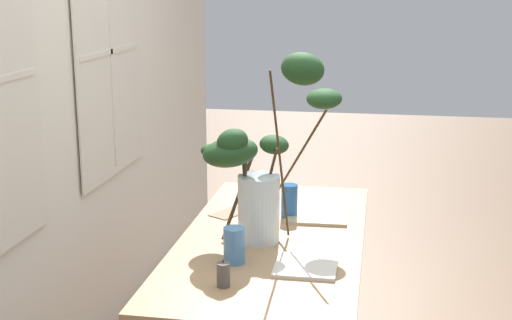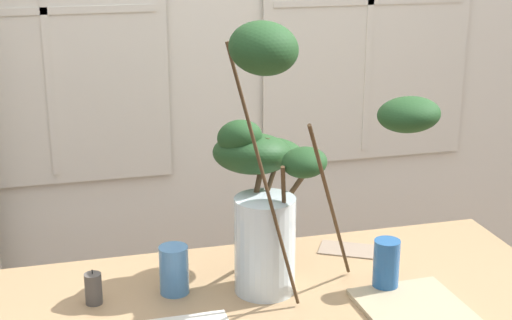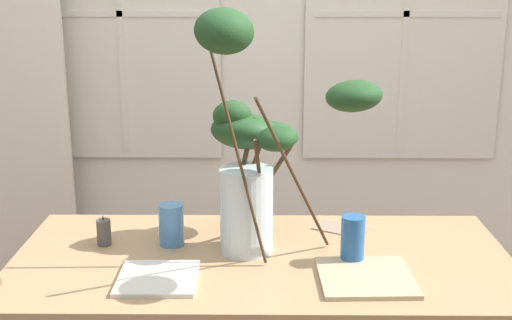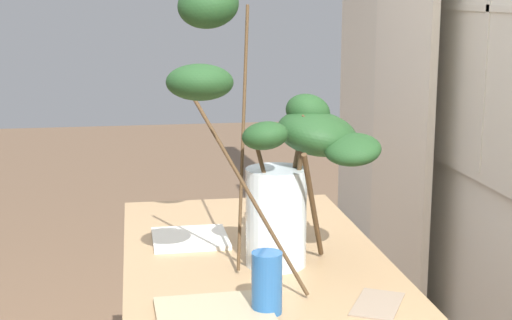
# 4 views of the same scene
# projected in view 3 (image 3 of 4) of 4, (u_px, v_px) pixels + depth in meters

# --- Properties ---
(back_wall_with_windows) EXTENTS (4.91, 0.14, 2.91)m
(back_wall_with_windows) POSITION_uv_depth(u_px,v_px,m) (262.00, 2.00, 2.75)
(back_wall_with_windows) COLOR silver
(back_wall_with_windows) RESTS_ON ground
(dining_table) EXTENTS (1.50, 0.71, 0.75)m
(dining_table) POSITION_uv_depth(u_px,v_px,m) (261.00, 289.00, 2.07)
(dining_table) COLOR tan
(dining_table) RESTS_ON ground
(vase_with_branches) EXTENTS (0.54, 0.60, 0.76)m
(vase_with_branches) POSITION_uv_depth(u_px,v_px,m) (252.00, 152.00, 2.00)
(vase_with_branches) COLOR silver
(vase_with_branches) RESTS_ON dining_table
(drinking_glass_blue_left) EXTENTS (0.08, 0.08, 0.13)m
(drinking_glass_blue_left) POSITION_uv_depth(u_px,v_px,m) (170.00, 225.00, 2.12)
(drinking_glass_blue_left) COLOR #4C84BC
(drinking_glass_blue_left) RESTS_ON dining_table
(drinking_glass_blue_right) EXTENTS (0.07, 0.07, 0.14)m
(drinking_glass_blue_right) POSITION_uv_depth(u_px,v_px,m) (352.00, 239.00, 1.99)
(drinking_glass_blue_right) COLOR #235693
(drinking_glass_blue_right) RESTS_ON dining_table
(plate_square_left) EXTENTS (0.22, 0.22, 0.01)m
(plate_square_left) POSITION_uv_depth(u_px,v_px,m) (157.00, 278.00, 1.89)
(plate_square_left) COLOR silver
(plate_square_left) RESTS_ON dining_table
(plate_square_right) EXTENTS (0.27, 0.27, 0.01)m
(plate_square_right) POSITION_uv_depth(u_px,v_px,m) (365.00, 277.00, 1.89)
(plate_square_right) COLOR tan
(plate_square_right) RESTS_ON dining_table
(napkin_folded) EXTENTS (0.20, 0.17, 0.00)m
(napkin_folded) POSITION_uv_depth(u_px,v_px,m) (340.00, 229.00, 2.26)
(napkin_folded) COLOR gray
(napkin_folded) RESTS_ON dining_table
(pillar_candle) EXTENTS (0.04, 0.04, 0.10)m
(pillar_candle) POSITION_uv_depth(u_px,v_px,m) (103.00, 232.00, 2.12)
(pillar_candle) COLOR #514C47
(pillar_candle) RESTS_ON dining_table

